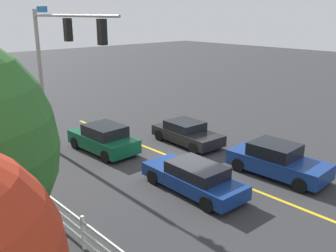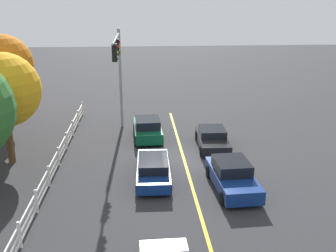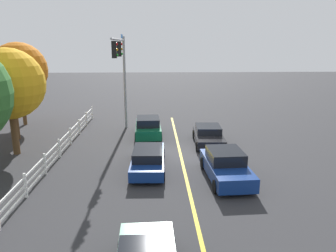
{
  "view_description": "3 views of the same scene",
  "coord_description": "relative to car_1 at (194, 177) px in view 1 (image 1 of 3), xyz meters",
  "views": [
    {
      "loc": [
        -12.23,
        12.24,
        7.05
      ],
      "look_at": [
        1.39,
        -0.23,
        1.5
      ],
      "focal_mm": 40.32,
      "sensor_mm": 36.0,
      "label": 1
    },
    {
      "loc": [
        -21.35,
        2.62,
        9.16
      ],
      "look_at": [
        1.57,
        0.84,
        1.62
      ],
      "focal_mm": 41.22,
      "sensor_mm": 36.0,
      "label": 2
    },
    {
      "loc": [
        -18.79,
        1.56,
        6.62
      ],
      "look_at": [
        1.4,
        0.71,
        1.43
      ],
      "focal_mm": 33.93,
      "sensor_mm": 36.0,
      "label": 3
    }
  ],
  "objects": [
    {
      "name": "white_rail_fence",
      "position": [
        -0.45,
        5.37,
        -0.02
      ],
      "size": [
        26.1,
        0.1,
        1.15
      ],
      "color": "white",
      "rests_on": "ground_plane"
    },
    {
      "name": "car_4",
      "position": [
        6.43,
        0.13,
        0.09
      ],
      "size": [
        4.19,
        2.02,
        1.48
      ],
      "rotation": [
        0.0,
        0.0,
        0.03
      ],
      "color": "#0C4C2D",
      "rests_on": "ground_plane"
    },
    {
      "name": "car_3",
      "position": [
        -1.4,
        -3.93,
        0.08
      ],
      "size": [
        4.49,
        2.11,
        1.47
      ],
      "rotation": [
        0.0,
        0.0,
        3.19
      ],
      "color": "navy",
      "rests_on": "ground_plane"
    },
    {
      "name": "car_2",
      "position": [
        4.39,
        -4.01,
        -0.01
      ],
      "size": [
        4.28,
        2.07,
        1.26
      ],
      "rotation": [
        0.0,
        0.0,
        3.09
      ],
      "color": "black",
      "rests_on": "ground_plane"
    },
    {
      "name": "car_1",
      "position": [
        0.0,
        0.0,
        0.0
      ],
      "size": [
        4.7,
        1.91,
        1.25
      ],
      "rotation": [
        0.0,
        0.0,
        -0.03
      ],
      "color": "navy",
      "rests_on": "ground_plane"
    },
    {
      "name": "ground_plane",
      "position": [
        2.55,
        -1.95,
        -0.62
      ],
      "size": [
        120.0,
        120.0,
        0.0
      ],
      "primitive_type": "plane",
      "color": "#2D2D30"
    },
    {
      "name": "lane_center_stripe",
      "position": [
        -1.45,
        -1.95,
        -0.62
      ],
      "size": [
        28.0,
        0.16,
        0.01
      ],
      "primitive_type": "cube",
      "color": "gold",
      "rests_on": "ground_plane"
    },
    {
      "name": "signal_assembly",
      "position": [
        7.0,
        1.98,
        4.54
      ],
      "size": [
        7.32,
        0.37,
        7.35
      ],
      "color": "gray",
      "rests_on": "ground_plane"
    }
  ]
}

